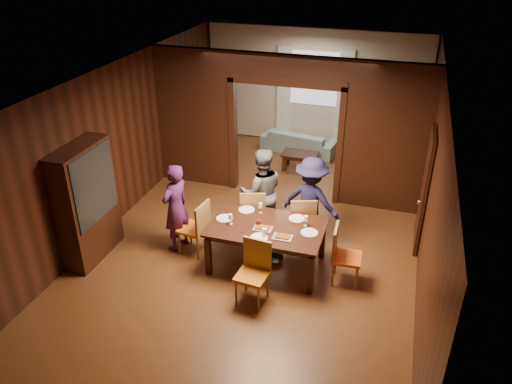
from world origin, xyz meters
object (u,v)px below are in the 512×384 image
(hutch, at_px, (87,203))
(dining_table, at_px, (267,246))
(chair_far_l, at_px, (253,212))
(chair_far_r, at_px, (302,220))
(person_grey, at_px, (261,192))
(chair_right, at_px, (347,256))
(coffee_table, at_px, (300,161))
(chair_near, at_px, (252,274))
(chair_left, at_px, (193,227))
(person_purple, at_px, (176,208))
(person_navy, at_px, (311,201))
(sofa, at_px, (299,141))

(hutch, bearing_deg, dining_table, 11.29)
(chair_far_l, distance_m, chair_far_r, 0.89)
(person_grey, xyz_separation_m, chair_right, (1.68, -0.99, -0.34))
(dining_table, xyz_separation_m, coffee_table, (-0.30, 3.77, -0.18))
(dining_table, relative_size, coffee_table, 2.28)
(coffee_table, bearing_deg, chair_near, -85.79)
(chair_left, relative_size, hutch, 0.48)
(person_purple, xyz_separation_m, chair_far_l, (1.13, 0.74, -0.30))
(person_purple, height_order, chair_far_r, person_purple)
(person_navy, xyz_separation_m, dining_table, (-0.51, -0.95, -0.42))
(dining_table, xyz_separation_m, chair_left, (-1.30, 0.01, 0.10))
(person_grey, distance_m, chair_far_r, 0.86)
(person_navy, distance_m, chair_right, 1.31)
(dining_table, distance_m, coffee_table, 3.78)
(chair_right, relative_size, chair_near, 1.00)
(person_grey, distance_m, hutch, 2.94)
(person_navy, relative_size, dining_table, 0.88)
(dining_table, xyz_separation_m, chair_far_l, (-0.49, 0.79, 0.10))
(person_purple, bearing_deg, coffee_table, 177.78)
(person_navy, xyz_separation_m, hutch, (-3.40, -1.53, 0.20))
(person_grey, bearing_deg, dining_table, 87.06)
(chair_far_l, height_order, chair_near, same)
(coffee_table, bearing_deg, hutch, -120.74)
(chair_near, distance_m, hutch, 2.99)
(chair_left, relative_size, chair_far_l, 1.00)
(sofa, relative_size, chair_near, 1.91)
(person_purple, height_order, sofa, person_purple)
(person_grey, height_order, chair_far_l, person_grey)
(chair_far_r, bearing_deg, person_purple, 1.38)
(person_purple, distance_m, person_grey, 1.53)
(chair_right, bearing_deg, person_purple, 85.73)
(chair_near, bearing_deg, dining_table, 98.66)
(coffee_table, bearing_deg, dining_table, -85.39)
(sofa, distance_m, chair_near, 5.72)
(person_navy, height_order, dining_table, person_navy)
(person_navy, bearing_deg, chair_far_r, 66.42)
(person_navy, height_order, chair_far_l, person_navy)
(person_grey, distance_m, chair_right, 1.98)
(sofa, xyz_separation_m, hutch, (-2.35, -5.35, 0.73))
(dining_table, relative_size, chair_far_r, 1.88)
(person_purple, distance_m, sofa, 4.87)
(person_grey, height_order, hutch, hutch)
(person_purple, relative_size, dining_table, 0.86)
(coffee_table, bearing_deg, chair_right, -67.12)
(sofa, distance_m, chair_far_l, 3.99)
(person_navy, distance_m, chair_near, 1.95)
(coffee_table, distance_m, chair_left, 3.89)
(sofa, xyz_separation_m, chair_near, (0.58, -5.69, 0.21))
(sofa, bearing_deg, chair_left, 90.35)
(person_purple, bearing_deg, sofa, -175.61)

